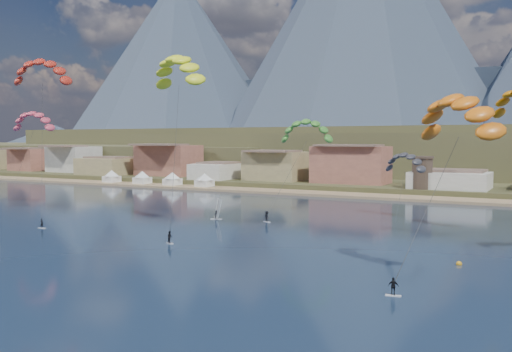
# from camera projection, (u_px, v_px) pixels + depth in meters

# --- Properties ---
(ground) EXTENTS (2400.00, 2400.00, 0.00)m
(ground) POSITION_uv_depth(u_px,v_px,m) (91.00, 303.00, 53.36)
(ground) COLOR #0D1C31
(ground) RESTS_ON ground
(beach) EXTENTS (2200.00, 12.00, 0.90)m
(beach) POSITION_uv_depth(u_px,v_px,m) (395.00, 197.00, 146.26)
(beach) COLOR tan
(beach) RESTS_ON ground
(town) EXTENTS (400.00, 24.00, 12.00)m
(town) POSITION_uv_depth(u_px,v_px,m) (281.00, 162.00, 178.84)
(town) COLOR silver
(town) RESTS_ON ground
(watchtower) EXTENTS (5.82, 5.82, 8.60)m
(watchtower) POSITION_uv_depth(u_px,v_px,m) (422.00, 172.00, 150.49)
(watchtower) COLOR #47382D
(watchtower) RESTS_ON ground
(beach_tents) EXTENTS (43.40, 6.40, 5.00)m
(beach_tents) POSITION_uv_depth(u_px,v_px,m) (156.00, 175.00, 182.38)
(beach_tents) COLOR white
(beach_tents) RESTS_ON ground
(kitesurfer_red) EXTENTS (16.01, 13.65, 31.85)m
(kitesurfer_red) POSITION_uv_depth(u_px,v_px,m) (42.00, 68.00, 107.97)
(kitesurfer_red) COLOR silver
(kitesurfer_red) RESTS_ON ground
(kitesurfer_yellow) EXTENTS (13.97, 16.83, 30.88)m
(kitesurfer_yellow) POSITION_uv_depth(u_px,v_px,m) (179.00, 67.00, 95.28)
(kitesurfer_yellow) COLOR silver
(kitesurfer_yellow) RESTS_ON ground
(kitesurfer_orange) EXTENTS (11.59, 14.98, 21.63)m
(kitesurfer_orange) POSITION_uv_depth(u_px,v_px,m) (459.00, 110.00, 60.63)
(kitesurfer_orange) COLOR silver
(kitesurfer_orange) RESTS_ON ground
(kitesurfer_green) EXTENTS (11.41, 16.63, 21.58)m
(kitesurfer_green) POSITION_uv_depth(u_px,v_px,m) (306.00, 128.00, 114.12)
(kitesurfer_green) COLOR silver
(kitesurfer_green) RESTS_ON ground
(distant_kite_pink) EXTENTS (10.59, 7.13, 22.72)m
(distant_kite_pink) POSITION_uv_depth(u_px,v_px,m) (33.00, 118.00, 126.46)
(distant_kite_pink) COLOR #262626
(distant_kite_pink) RESTS_ON ground
(distant_kite_dark) EXTENTS (9.06, 6.84, 14.59)m
(distant_kite_dark) POSITION_uv_depth(u_px,v_px,m) (405.00, 159.00, 109.94)
(distant_kite_dark) COLOR #262626
(distant_kite_dark) RESTS_ON ground
(windsurfer) EXTENTS (2.28, 2.51, 3.91)m
(windsurfer) POSITION_uv_depth(u_px,v_px,m) (217.00, 213.00, 108.39)
(windsurfer) COLOR silver
(windsurfer) RESTS_ON ground
(buoy) EXTENTS (0.69, 0.69, 0.69)m
(buoy) POSITION_uv_depth(u_px,v_px,m) (459.00, 264.00, 69.53)
(buoy) COLOR orange
(buoy) RESTS_ON ground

